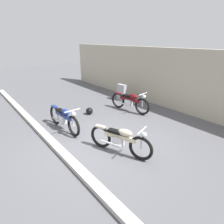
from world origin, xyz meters
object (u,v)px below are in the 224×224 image
at_px(stone_marker, 122,92).
at_px(motorcycle_maroon, 130,102).
at_px(helmet, 89,111).
at_px(motorcycle_cream, 120,140).
at_px(motorcycle_blue, 64,118).

xyz_separation_m(stone_marker, motorcycle_maroon, (1.51, -0.80, 0.03)).
height_order(helmet, motorcycle_maroon, motorcycle_maroon).
xyz_separation_m(motorcycle_cream, motorcycle_blue, (-2.40, -0.57, 0.02)).
bearing_deg(motorcycle_cream, motorcycle_blue, 172.65).
bearing_deg(motorcycle_blue, motorcycle_maroon, 86.70).
distance_m(stone_marker, helmet, 2.58).
height_order(motorcycle_maroon, motorcycle_cream, motorcycle_maroon).
relative_size(helmet, motorcycle_maroon, 0.15).
xyz_separation_m(stone_marker, helmet, (0.76, -2.45, -0.27)).
height_order(stone_marker, helmet, stone_marker).
xyz_separation_m(stone_marker, motorcycle_cream, (3.92, -3.38, 0.01)).
bearing_deg(motorcycle_blue, motorcycle_cream, 9.91).
distance_m(motorcycle_cream, motorcycle_blue, 2.47).
relative_size(motorcycle_cream, motorcycle_blue, 0.91).
relative_size(helmet, motorcycle_cream, 0.16).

